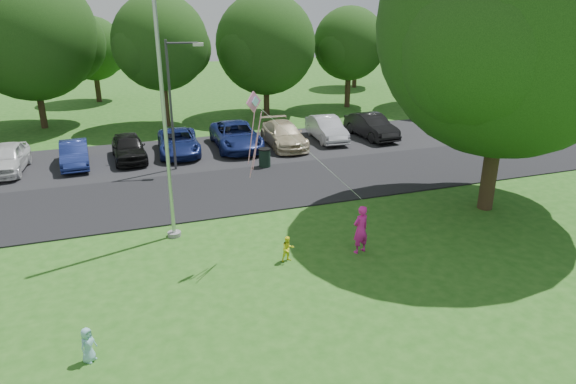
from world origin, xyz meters
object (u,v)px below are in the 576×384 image
object	(u,v)px
child_yellow	(288,249)
trash_can	(265,158)
child_blue	(88,345)
flagpole	(165,127)
woman	(361,229)
street_lamp	(175,94)
kite	(256,116)
big_tree	(510,33)

from	to	relation	value
child_yellow	trash_can	bearing A→B (deg)	70.91
child_yellow	child_blue	xyz separation A→B (m)	(-6.30, -3.21, 0.01)
flagpole	trash_can	bearing A→B (deg)	50.47
woman	child_blue	size ratio (longest dim) A/B	1.87
child_blue	trash_can	bearing A→B (deg)	8.56
woman	child_yellow	xyz separation A→B (m)	(-2.60, 0.21, -0.42)
flagpole	street_lamp	bearing A→B (deg)	79.97
flagpole	trash_can	world-z (taller)	flagpole
woman	child_blue	world-z (taller)	woman
child_yellow	kite	distance (m)	4.57
trash_can	child_blue	bearing A→B (deg)	-122.73
flagpole	child_yellow	world-z (taller)	flagpole
child_blue	street_lamp	bearing A→B (deg)	24.56
street_lamp	woman	distance (m)	12.61
big_tree	child_blue	bearing A→B (deg)	-163.02
street_lamp	kite	world-z (taller)	street_lamp
child_blue	big_tree	bearing A→B (deg)	-31.73
flagpole	kite	bearing A→B (deg)	-44.14
street_lamp	child_blue	xyz separation A→B (m)	(-4.31, -14.35, -3.45)
child_yellow	woman	bearing A→B (deg)	-11.20
big_tree	kite	bearing A→B (deg)	-175.46
flagpole	big_tree	distance (m)	13.21
child_yellow	kite	size ratio (longest dim) A/B	0.24
woman	street_lamp	bearing A→B (deg)	-82.71
big_tree	kite	world-z (taller)	big_tree
big_tree	woman	distance (m)	9.40
street_lamp	big_tree	world-z (taller)	big_tree
trash_can	big_tree	distance (m)	12.93
woman	big_tree	bearing A→B (deg)	-179.97
child_blue	flagpole	bearing A→B (deg)	17.02
flagpole	child_blue	distance (m)	8.01
child_yellow	child_blue	distance (m)	7.07
woman	child_yellow	world-z (taller)	woman
trash_can	child_yellow	distance (m)	10.32
woman	kite	xyz separation A→B (m)	(-3.40, 0.98, 4.02)
street_lamp	child_yellow	distance (m)	11.83
street_lamp	flagpole	bearing A→B (deg)	-88.13
street_lamp	child_blue	distance (m)	15.37
woman	child_blue	distance (m)	9.40
woman	child_yellow	distance (m)	2.64
street_lamp	trash_can	size ratio (longest dim) A/B	6.34
street_lamp	trash_can	bearing A→B (deg)	-2.17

